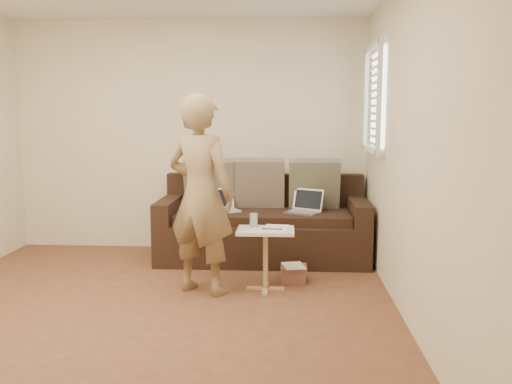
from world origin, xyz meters
TOP-DOWN VIEW (x-y plane):
  - floor at (0.00, 0.00)m, footprint 4.50×4.50m
  - wall_back at (0.00, 2.25)m, footprint 4.00×0.00m
  - wall_right at (2.00, 0.00)m, footprint 0.00×4.50m
  - window_blinds at (1.95, 1.50)m, footprint 0.12×0.88m
  - sofa at (0.85, 1.77)m, footprint 2.20×0.95m
  - pillow_left at (0.25, 1.98)m, footprint 0.55×0.29m
  - pillow_mid at (0.80, 1.99)m, footprint 0.55×0.27m
  - pillow_right at (1.40, 1.97)m, footprint 0.55×0.28m
  - laptop_silver at (1.28, 1.68)m, footprint 0.42×0.39m
  - laptop_white at (0.43, 1.73)m, footprint 0.40×0.37m
  - person at (0.37, 0.64)m, footprint 0.74×0.64m
  - side_table at (0.92, 0.73)m, footprint 0.50×0.35m
  - drinking_glass at (0.81, 0.82)m, footprint 0.07×0.07m
  - scissors at (0.98, 0.69)m, footprint 0.19×0.11m
  - paper_on_table at (1.01, 0.77)m, footprint 0.25×0.33m
  - striped_box at (1.18, 0.98)m, footprint 0.24×0.24m

SIDE VIEW (x-z plane):
  - floor at x=0.00m, z-range 0.00..0.00m
  - striped_box at x=1.18m, z-range 0.00..0.15m
  - side_table at x=0.92m, z-range 0.00..0.55m
  - sofa at x=0.85m, z-range 0.00..0.85m
  - laptop_silver at x=1.28m, z-range 0.40..0.64m
  - laptop_white at x=0.43m, z-range 0.40..0.64m
  - paper_on_table at x=1.01m, z-range 0.55..0.55m
  - scissors at x=0.98m, z-range 0.55..0.56m
  - drinking_glass at x=0.81m, z-range 0.55..0.67m
  - pillow_left at x=0.25m, z-range 0.51..1.07m
  - pillow_mid at x=0.80m, z-range 0.51..1.07m
  - pillow_right at x=1.40m, z-range 0.51..1.07m
  - person at x=0.37m, z-range 0.00..1.72m
  - wall_back at x=0.00m, z-range -0.70..3.30m
  - wall_right at x=2.00m, z-range -0.95..3.55m
  - window_blinds at x=1.95m, z-range 1.16..2.24m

